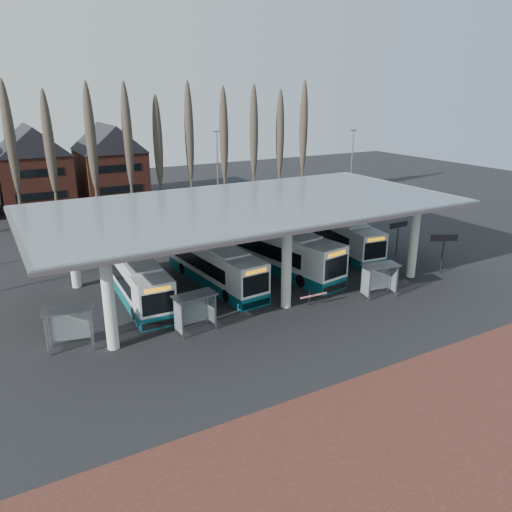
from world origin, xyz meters
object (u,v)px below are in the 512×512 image
bus_3 (338,235)px  shelter_2 (379,273)px  shelter_1 (194,304)px  shelter_0 (69,319)px  bus_2 (278,250)px  bus_1 (214,265)px  bus_0 (136,278)px

bus_3 → shelter_2: size_ratio=4.12×
shelter_1 → shelter_2: 13.93m
shelter_1 → shelter_2: shelter_1 is taller
shelter_0 → shelter_1: size_ratio=1.09×
bus_2 → bus_3: size_ratio=1.11×
shelter_1 → shelter_2: (13.86, -1.44, -0.01)m
bus_1 → bus_0: bearing=173.3°
bus_0 → bus_1: bus_1 is taller
bus_0 → shelter_1: bus_0 is taller
shelter_1 → bus_1: bearing=52.0°
shelter_2 → bus_2: bearing=121.9°
bus_2 → bus_0: bearing=170.4°
shelter_0 → shelter_1: 7.30m
shelter_0 → shelter_2: 21.21m
bus_0 → bus_3: bus_3 is taller
bus_2 → bus_1: bearing=172.4°
bus_0 → bus_1: (6.11, -0.21, 0.02)m
bus_0 → bus_1: bearing=0.5°
bus_0 → shelter_0: size_ratio=3.78×
bus_3 → shelter_2: bus_3 is taller
shelter_2 → bus_1: bearing=148.7°
bus_2 → shelter_1: size_ratio=4.72×
bus_0 → bus_2: size_ratio=0.87×
shelter_1 → shelter_2: size_ratio=0.97×
bus_3 → shelter_0: bearing=-157.8°
bus_3 → bus_2: bearing=-161.7°
bus_0 → shelter_0: bearing=-132.8°
shelter_0 → shelter_2: bearing=7.0°
shelter_1 → shelter_2: bearing=-10.3°
bus_2 → shelter_0: (-17.62, -5.49, 0.19)m
bus_2 → bus_3: 7.67m
bus_0 → bus_3: size_ratio=0.97×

